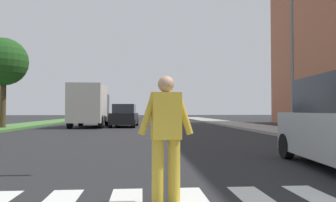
# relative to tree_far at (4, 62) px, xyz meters

# --- Properties ---
(ground_plane) EXTENTS (140.00, 140.00, 0.00)m
(ground_plane) POSITION_rel_tree_far_xyz_m (8.29, 4.07, -4.39)
(ground_plane) COLOR #262628
(median_strip) EXTENTS (2.99, 64.00, 0.15)m
(median_strip) POSITION_rel_tree_far_xyz_m (-0.26, 2.07, -4.31)
(median_strip) COLOR #477A38
(median_strip) RESTS_ON ground_plane
(tree_far) EXTENTS (3.09, 3.09, 5.82)m
(tree_far) POSITION_rel_tree_far_xyz_m (0.00, 0.00, 0.00)
(tree_far) COLOR #4C3823
(tree_far) RESTS_ON median_strip
(sidewalk_right) EXTENTS (3.00, 64.00, 0.15)m
(sidewalk_right) POSITION_rel_tree_far_xyz_m (16.93, 2.07, -4.31)
(sidewalk_right) COLOR #9E9991
(sidewalk_right) RESTS_ON ground_plane
(street_lamp_right) EXTENTS (1.02, 0.24, 7.50)m
(street_lamp_right) POSITION_rel_tree_far_xyz_m (16.34, -6.37, 0.21)
(street_lamp_right) COLOR slate
(street_lamp_right) RESTS_ON sidewalk_right
(pedestrian_performer) EXTENTS (0.75, 0.29, 1.69)m
(pedestrian_performer) POSITION_rel_tree_far_xyz_m (9.27, -17.93, -3.45)
(pedestrian_performer) COLOR gold
(pedestrian_performer) RESTS_ON ground_plane
(sedan_midblock) EXTENTS (2.09, 4.67, 1.73)m
(sedan_midblock) POSITION_rel_tree_far_xyz_m (7.66, 3.23, -3.59)
(sedan_midblock) COLOR black
(sedan_midblock) RESTS_ON ground_plane
(truck_box_delivery) EXTENTS (2.40, 6.20, 3.10)m
(truck_box_delivery) POSITION_rel_tree_far_xyz_m (5.08, 3.00, -2.75)
(truck_box_delivery) COLOR #474C51
(truck_box_delivery) RESTS_ON ground_plane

